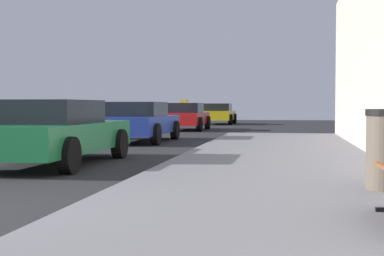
{
  "coord_description": "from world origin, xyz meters",
  "views": [
    {
      "loc": [
        4.19,
        -5.04,
        1.17
      ],
      "look_at": [
        2.88,
        2.66,
        0.86
      ],
      "focal_mm": 53.27,
      "sensor_mm": 36.0,
      "label": 1
    }
  ],
  "objects_px": {
    "car_red": "(185,116)",
    "car_green": "(52,132)",
    "car_blue": "(138,122)",
    "car_yellow": "(218,114)"
  },
  "relations": [
    {
      "from": "car_yellow",
      "to": "car_green",
      "type": "bearing_deg",
      "value": -90.72
    },
    {
      "from": "car_green",
      "to": "car_blue",
      "type": "relative_size",
      "value": 1.03
    },
    {
      "from": "car_blue",
      "to": "car_red",
      "type": "relative_size",
      "value": 1.11
    },
    {
      "from": "car_green",
      "to": "car_blue",
      "type": "bearing_deg",
      "value": 91.19
    },
    {
      "from": "car_red",
      "to": "car_green",
      "type": "bearing_deg",
      "value": -89.25
    },
    {
      "from": "car_green",
      "to": "car_yellow",
      "type": "height_order",
      "value": "same"
    },
    {
      "from": "car_blue",
      "to": "car_red",
      "type": "distance_m",
      "value": 8.57
    },
    {
      "from": "car_blue",
      "to": "car_red",
      "type": "bearing_deg",
      "value": 90.39
    },
    {
      "from": "car_red",
      "to": "car_yellow",
      "type": "height_order",
      "value": "car_red"
    },
    {
      "from": "car_green",
      "to": "car_blue",
      "type": "height_order",
      "value": "same"
    }
  ]
}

